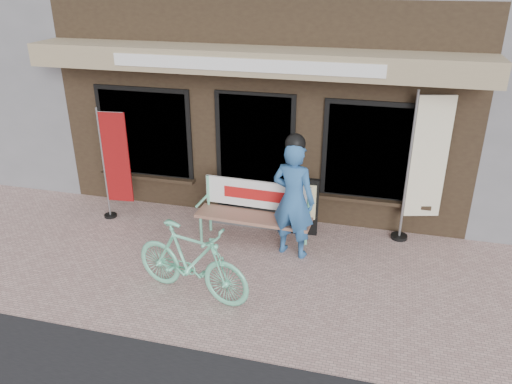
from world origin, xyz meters
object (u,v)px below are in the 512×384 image
(person, at_px, (293,197))
(menu_stand, at_px, (303,206))
(nobori_cream, at_px, (424,166))
(nobori_red, at_px, (115,164))
(bicycle, at_px, (191,261))
(bench, at_px, (255,208))

(person, relative_size, menu_stand, 1.97)
(nobori_cream, bearing_deg, nobori_red, 170.91)
(nobori_cream, height_order, menu_stand, nobori_cream)
(person, distance_m, bicycle, 1.80)
(nobori_red, bearing_deg, bicycle, -46.67)
(bench, distance_m, person, 0.78)
(bench, xyz_separation_m, bicycle, (-0.44, -1.62, -0.06))
(person, height_order, bicycle, person)
(bench, bearing_deg, nobori_cream, 18.34)
(bench, distance_m, nobori_cream, 2.67)
(person, distance_m, menu_stand, 0.79)
(nobori_red, bearing_deg, bench, -9.42)
(person, distance_m, nobori_cream, 2.09)
(person, height_order, menu_stand, person)
(bench, bearing_deg, person, -18.37)
(bicycle, bearing_deg, menu_stand, -15.43)
(bicycle, bearing_deg, person, -24.56)
(nobori_cream, bearing_deg, menu_stand, 174.26)
(person, height_order, nobori_cream, nobori_cream)
(bicycle, distance_m, nobori_red, 2.76)
(bicycle, xyz_separation_m, menu_stand, (1.13, 2.03, -0.02))
(person, xyz_separation_m, nobori_cream, (1.84, 0.95, 0.31))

